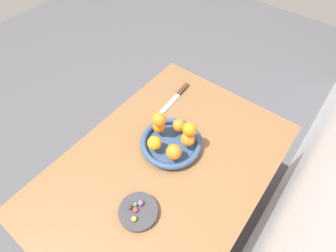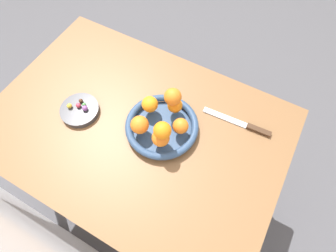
{
  "view_description": "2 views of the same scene",
  "coord_description": "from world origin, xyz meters",
  "px_view_note": "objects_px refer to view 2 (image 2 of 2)",
  "views": [
    {
      "loc": [
        0.42,
        0.34,
        1.7
      ],
      "look_at": [
        -0.11,
        -0.06,
        0.85
      ],
      "focal_mm": 28.0,
      "sensor_mm": 36.0,
      "label": 1
    },
    {
      "loc": [
        -0.33,
        0.34,
        1.6
      ],
      "look_at": [
        -0.13,
        -0.03,
        0.81
      ],
      "focal_mm": 28.0,
      "sensor_mm": 36.0,
      "label": 2
    }
  ],
  "objects_px": {
    "orange_2": "(140,125)",
    "candy_ball_0": "(84,105)",
    "orange_5": "(162,130)",
    "candy_ball_1": "(69,106)",
    "orange_3": "(161,138)",
    "fruit_bowl": "(162,126)",
    "orange_1": "(150,104)",
    "candy_ball_3": "(81,101)",
    "orange_0": "(175,105)",
    "dining_table": "(137,136)",
    "orange_6": "(173,97)",
    "orange_4": "(181,126)",
    "candy_dish": "(80,110)",
    "candy_ball_4": "(85,108)",
    "candy_ball_2": "(78,105)",
    "knife": "(242,124)"
  },
  "relations": [
    {
      "from": "orange_2",
      "to": "candy_ball_0",
      "type": "relative_size",
      "value": 4.5
    },
    {
      "from": "orange_5",
      "to": "candy_ball_1",
      "type": "xyz_separation_m",
      "value": [
        0.38,
        0.03,
        -0.1
      ]
    },
    {
      "from": "orange_3",
      "to": "orange_5",
      "type": "relative_size",
      "value": 1.05
    },
    {
      "from": "fruit_bowl",
      "to": "orange_5",
      "type": "relative_size",
      "value": 4.56
    },
    {
      "from": "orange_1",
      "to": "candy_ball_3",
      "type": "distance_m",
      "value": 0.27
    },
    {
      "from": "fruit_bowl",
      "to": "orange_2",
      "type": "bearing_deg",
      "value": 44.92
    },
    {
      "from": "orange_0",
      "to": "dining_table",
      "type": "bearing_deg",
      "value": 46.79
    },
    {
      "from": "dining_table",
      "to": "orange_6",
      "type": "height_order",
      "value": "orange_6"
    },
    {
      "from": "orange_6",
      "to": "orange_4",
      "type": "bearing_deg",
      "value": 137.23
    },
    {
      "from": "fruit_bowl",
      "to": "orange_0",
      "type": "distance_m",
      "value": 0.09
    },
    {
      "from": "orange_1",
      "to": "orange_0",
      "type": "bearing_deg",
      "value": -153.04
    },
    {
      "from": "candy_dish",
      "to": "candy_ball_4",
      "type": "xyz_separation_m",
      "value": [
        -0.02,
        -0.01,
        0.02
      ]
    },
    {
      "from": "fruit_bowl",
      "to": "orange_6",
      "type": "relative_size",
      "value": 4.37
    },
    {
      "from": "fruit_bowl",
      "to": "candy_ball_1",
      "type": "height_order",
      "value": "candy_ball_1"
    },
    {
      "from": "candy_ball_2",
      "to": "fruit_bowl",
      "type": "bearing_deg",
      "value": -166.14
    },
    {
      "from": "candy_ball_3",
      "to": "orange_2",
      "type": "bearing_deg",
      "value": -179.58
    },
    {
      "from": "candy_ball_3",
      "to": "dining_table",
      "type": "bearing_deg",
      "value": -175.32
    },
    {
      "from": "orange_2",
      "to": "candy_ball_1",
      "type": "height_order",
      "value": "orange_2"
    },
    {
      "from": "candy_ball_4",
      "to": "orange_2",
      "type": "bearing_deg",
      "value": -174.61
    },
    {
      "from": "orange_2",
      "to": "orange_6",
      "type": "relative_size",
      "value": 1.05
    },
    {
      "from": "dining_table",
      "to": "orange_0",
      "type": "relative_size",
      "value": 20.01
    },
    {
      "from": "candy_dish",
      "to": "candy_ball_2",
      "type": "xyz_separation_m",
      "value": [
        0.01,
        -0.01,
        0.02
      ]
    },
    {
      "from": "fruit_bowl",
      "to": "candy_ball_2",
      "type": "xyz_separation_m",
      "value": [
        0.31,
        0.08,
        0.01
      ]
    },
    {
      "from": "orange_5",
      "to": "orange_6",
      "type": "xyz_separation_m",
      "value": [
        0.03,
        -0.13,
        -0.01
      ]
    },
    {
      "from": "fruit_bowl",
      "to": "candy_ball_1",
      "type": "bearing_deg",
      "value": 15.65
    },
    {
      "from": "fruit_bowl",
      "to": "candy_ball_4",
      "type": "xyz_separation_m",
      "value": [
        0.29,
        0.08,
        0.01
      ]
    },
    {
      "from": "orange_6",
      "to": "orange_3",
      "type": "bearing_deg",
      "value": 101.21
    },
    {
      "from": "dining_table",
      "to": "orange_1",
      "type": "bearing_deg",
      "value": -110.15
    },
    {
      "from": "fruit_bowl",
      "to": "candy_ball_2",
      "type": "distance_m",
      "value": 0.32
    },
    {
      "from": "orange_5",
      "to": "knife",
      "type": "height_order",
      "value": "orange_5"
    },
    {
      "from": "orange_5",
      "to": "candy_ball_0",
      "type": "xyz_separation_m",
      "value": [
        0.34,
        0.0,
        -0.1
      ]
    },
    {
      "from": "candy_dish",
      "to": "orange_5",
      "type": "height_order",
      "value": "orange_5"
    },
    {
      "from": "candy_dish",
      "to": "candy_ball_0",
      "type": "height_order",
      "value": "candy_ball_0"
    },
    {
      "from": "candy_dish",
      "to": "orange_5",
      "type": "distance_m",
      "value": 0.37
    },
    {
      "from": "candy_ball_2",
      "to": "candy_ball_4",
      "type": "distance_m",
      "value": 0.03
    },
    {
      "from": "orange_3",
      "to": "candy_dish",
      "type": "bearing_deg",
      "value": 3.79
    },
    {
      "from": "orange_0",
      "to": "candy_ball_0",
      "type": "distance_m",
      "value": 0.34
    },
    {
      "from": "knife",
      "to": "orange_3",
      "type": "bearing_deg",
      "value": 44.98
    },
    {
      "from": "dining_table",
      "to": "candy_ball_4",
      "type": "relative_size",
      "value": 53.46
    },
    {
      "from": "orange_2",
      "to": "orange_4",
      "type": "xyz_separation_m",
      "value": [
        -0.12,
        -0.07,
        -0.0
      ]
    },
    {
      "from": "orange_1",
      "to": "candy_ball_3",
      "type": "xyz_separation_m",
      "value": [
        0.25,
        0.09,
        -0.04
      ]
    },
    {
      "from": "candy_ball_0",
      "to": "candy_ball_2",
      "type": "height_order",
      "value": "candy_ball_2"
    },
    {
      "from": "orange_2",
      "to": "candy_ball_4",
      "type": "bearing_deg",
      "value": 5.39
    },
    {
      "from": "fruit_bowl",
      "to": "orange_6",
      "type": "bearing_deg",
      "value": -94.71
    },
    {
      "from": "candy_ball_0",
      "to": "dining_table",
      "type": "bearing_deg",
      "value": -172.8
    },
    {
      "from": "candy_ball_1",
      "to": "candy_ball_4",
      "type": "bearing_deg",
      "value": -161.27
    },
    {
      "from": "orange_1",
      "to": "candy_ball_0",
      "type": "distance_m",
      "value": 0.25
    },
    {
      "from": "dining_table",
      "to": "fruit_bowl",
      "type": "height_order",
      "value": "fruit_bowl"
    },
    {
      "from": "orange_5",
      "to": "candy_ball_1",
      "type": "bearing_deg",
      "value": 5.12
    },
    {
      "from": "orange_3",
      "to": "candy_ball_1",
      "type": "relative_size",
      "value": 3.21
    }
  ]
}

